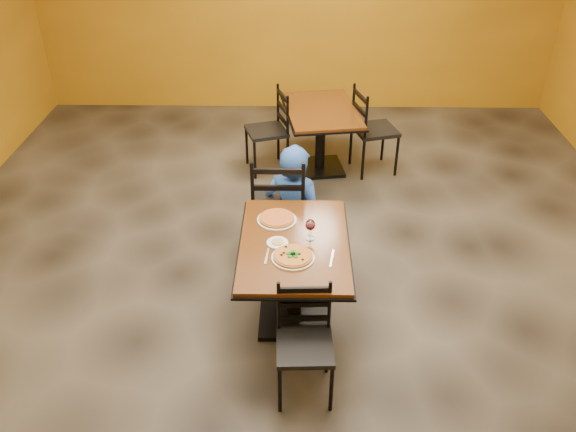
{
  "coord_description": "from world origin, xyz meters",
  "views": [
    {
      "loc": [
        0.02,
        -4.09,
        3.27
      ],
      "look_at": [
        -0.05,
        -0.3,
        0.85
      ],
      "focal_mm": 36.91,
      "sensor_mm": 36.0,
      "label": 1
    }
  ],
  "objects_px": {
    "chair_second_right": "(375,130)",
    "pizza_far": "(277,218)",
    "pizza_main": "(293,256)",
    "side_plate": "(277,243)",
    "chair_main_near": "(305,347)",
    "chair_main_far": "(279,204)",
    "table_second": "(321,125)",
    "chair_second_left": "(267,131)",
    "diner": "(294,200)",
    "plate_far": "(277,220)",
    "plate_main": "(293,258)",
    "wine_glass": "(310,229)",
    "table_main": "(294,263)"
  },
  "relations": [
    {
      "from": "pizza_main",
      "to": "pizza_far",
      "type": "relative_size",
      "value": 1.01
    },
    {
      "from": "table_second",
      "to": "pizza_main",
      "type": "relative_size",
      "value": 4.48
    },
    {
      "from": "chair_main_far",
      "to": "plate_main",
      "type": "relative_size",
      "value": 3.36
    },
    {
      "from": "wine_glass",
      "to": "chair_second_right",
      "type": "bearing_deg",
      "value": 72.95
    },
    {
      "from": "chair_main_far",
      "to": "chair_second_right",
      "type": "height_order",
      "value": "chair_main_far"
    },
    {
      "from": "table_main",
      "to": "side_plate",
      "type": "height_order",
      "value": "side_plate"
    },
    {
      "from": "chair_main_near",
      "to": "plate_main",
      "type": "height_order",
      "value": "chair_main_near"
    },
    {
      "from": "chair_second_right",
      "to": "plate_far",
      "type": "height_order",
      "value": "chair_second_right"
    },
    {
      "from": "chair_second_left",
      "to": "pizza_main",
      "type": "distance_m",
      "value": 2.81
    },
    {
      "from": "table_second",
      "to": "diner",
      "type": "distance_m",
      "value": 1.64
    },
    {
      "from": "table_second",
      "to": "chair_second_left",
      "type": "distance_m",
      "value": 0.62
    },
    {
      "from": "plate_main",
      "to": "wine_glass",
      "type": "height_order",
      "value": "wine_glass"
    },
    {
      "from": "plate_main",
      "to": "table_main",
      "type": "bearing_deg",
      "value": 87.76
    },
    {
      "from": "table_second",
      "to": "plate_far",
      "type": "xyz_separation_m",
      "value": [
        -0.42,
        -2.28,
        0.2
      ]
    },
    {
      "from": "table_second",
      "to": "wine_glass",
      "type": "relative_size",
      "value": 7.07
    },
    {
      "from": "table_second",
      "to": "plate_far",
      "type": "bearing_deg",
      "value": -100.4
    },
    {
      "from": "chair_second_right",
      "to": "wine_glass",
      "type": "distance_m",
      "value": 2.67
    },
    {
      "from": "chair_second_right",
      "to": "plate_far",
      "type": "bearing_deg",
      "value": 139.99
    },
    {
      "from": "diner",
      "to": "pizza_main",
      "type": "bearing_deg",
      "value": 109.77
    },
    {
      "from": "table_second",
      "to": "chair_second_left",
      "type": "relative_size",
      "value": 1.35
    },
    {
      "from": "pizza_main",
      "to": "side_plate",
      "type": "bearing_deg",
      "value": 122.66
    },
    {
      "from": "table_second",
      "to": "pizza_far",
      "type": "distance_m",
      "value": 2.33
    },
    {
      "from": "pizza_main",
      "to": "side_plate",
      "type": "relative_size",
      "value": 1.77
    },
    {
      "from": "plate_main",
      "to": "pizza_far",
      "type": "distance_m",
      "value": 0.51
    },
    {
      "from": "pizza_far",
      "to": "side_plate",
      "type": "height_order",
      "value": "pizza_far"
    },
    {
      "from": "chair_second_left",
      "to": "diner",
      "type": "xyz_separation_m",
      "value": [
        0.32,
        -1.62,
        0.07
      ]
    },
    {
      "from": "diner",
      "to": "plate_main",
      "type": "xyz_separation_m",
      "value": [
        0.0,
        -1.16,
        0.21
      ]
    },
    {
      "from": "diner",
      "to": "plate_main",
      "type": "height_order",
      "value": "diner"
    },
    {
      "from": "table_second",
      "to": "diner",
      "type": "height_order",
      "value": "diner"
    },
    {
      "from": "chair_second_right",
      "to": "pizza_far",
      "type": "bearing_deg",
      "value": 139.99
    },
    {
      "from": "wine_glass",
      "to": "pizza_far",
      "type": "bearing_deg",
      "value": 136.08
    },
    {
      "from": "plate_main",
      "to": "pizza_far",
      "type": "height_order",
      "value": "pizza_far"
    },
    {
      "from": "diner",
      "to": "plate_main",
      "type": "relative_size",
      "value": 3.49
    },
    {
      "from": "side_plate",
      "to": "plate_far",
      "type": "bearing_deg",
      "value": 92.79
    },
    {
      "from": "chair_main_near",
      "to": "plate_far",
      "type": "distance_m",
      "value": 1.12
    },
    {
      "from": "chair_second_right",
      "to": "pizza_far",
      "type": "distance_m",
      "value": 2.52
    },
    {
      "from": "pizza_far",
      "to": "side_plate",
      "type": "bearing_deg",
      "value": -87.21
    },
    {
      "from": "pizza_far",
      "to": "plate_main",
      "type": "bearing_deg",
      "value": -75.08
    },
    {
      "from": "table_second",
      "to": "chair_main_far",
      "type": "bearing_deg",
      "value": -104.39
    },
    {
      "from": "chair_main_far",
      "to": "wine_glass",
      "type": "relative_size",
      "value": 5.78
    },
    {
      "from": "chair_main_far",
      "to": "pizza_main",
      "type": "xyz_separation_m",
      "value": [
        0.14,
        -1.12,
        0.25
      ]
    },
    {
      "from": "table_second",
      "to": "side_plate",
      "type": "height_order",
      "value": "side_plate"
    },
    {
      "from": "chair_second_right",
      "to": "plate_far",
      "type": "relative_size",
      "value": 3.2
    },
    {
      "from": "pizza_main",
      "to": "pizza_far",
      "type": "bearing_deg",
      "value": 104.92
    },
    {
      "from": "chair_second_right",
      "to": "diner",
      "type": "bearing_deg",
      "value": 135.15
    },
    {
      "from": "plate_main",
      "to": "chair_second_right",
      "type": "bearing_deg",
      "value": 72.01
    },
    {
      "from": "table_main",
      "to": "side_plate",
      "type": "bearing_deg",
      "value": -170.9
    },
    {
      "from": "plate_main",
      "to": "pizza_main",
      "type": "xyz_separation_m",
      "value": [
        0.0,
        0.0,
        0.02
      ]
    },
    {
      "from": "chair_main_near",
      "to": "chair_main_far",
      "type": "xyz_separation_m",
      "value": [
        -0.22,
        1.67,
        0.1
      ]
    },
    {
      "from": "chair_main_far",
      "to": "diner",
      "type": "distance_m",
      "value": 0.14
    }
  ]
}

